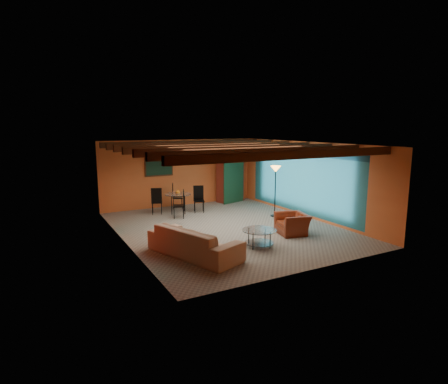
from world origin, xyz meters
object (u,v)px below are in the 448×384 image
coffee_table (259,238)px  potted_plant (230,149)px  vase (178,184)px  sofa (194,241)px  armoire (230,178)px  floor_lamp (275,191)px  armchair (292,224)px  dining_table (178,200)px

coffee_table → potted_plant: 6.51m
vase → sofa: bearing=-106.4°
armoire → floor_lamp: bearing=-105.2°
sofa → armchair: size_ratio=2.66×
sofa → coffee_table: size_ratio=2.72×
sofa → potted_plant: size_ratio=4.91×
coffee_table → vase: (-0.49, 4.77, 0.86)m
vase → floor_lamp: bearing=-36.5°
floor_lamp → dining_table: bearing=143.5°
sofa → potted_plant: potted_plant is taller
armchair → armoire: (0.75, 5.19, 0.70)m
sofa → dining_table: (1.35, 4.59, 0.13)m
dining_table → armchair: bearing=-64.1°
armoire → vase: bearing=-178.1°
floor_lamp → vase: size_ratio=10.49×
dining_table → armoire: armoire is taller
armchair → dining_table: size_ratio=0.49×
armchair → dining_table: 4.70m
dining_table → vase: size_ratio=11.03×
potted_plant → vase: size_ratio=2.95×
coffee_table → vase: size_ratio=5.33×
armchair → vase: size_ratio=5.45×
dining_table → potted_plant: bearing=19.0°
coffee_table → armoire: bearing=68.0°
floor_lamp → vase: 3.62m
sofa → dining_table: size_ratio=1.31×
sofa → dining_table: bearing=-36.6°
floor_lamp → sofa: bearing=-150.2°
dining_table → floor_lamp: floor_lamp is taller
armchair → armoire: 5.29m
potted_plant → armoire: bearing=0.0°
armchair → sofa: bearing=-70.3°
coffee_table → armoire: 6.23m
armoire → potted_plant: size_ratio=3.89×
sofa → floor_lamp: bearing=-80.4°
dining_table → potted_plant: potted_plant is taller
floor_lamp → vase: (-2.91, 2.15, 0.17)m
coffee_table → vase: 4.87m
sofa → vase: (1.35, 4.59, 0.73)m
armoire → floor_lamp: size_ratio=1.09×
coffee_table → vase: bearing=95.8°
sofa → armchair: bearing=-104.0°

